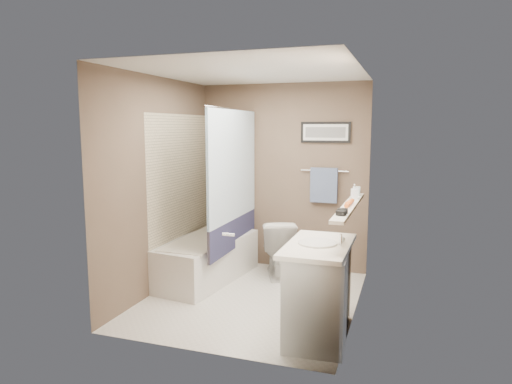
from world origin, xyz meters
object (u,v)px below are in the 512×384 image
(toilet, at_px, (278,247))
(glass_jar, at_px, (357,191))
(bathtub, at_px, (205,259))
(candle_bowl_near, at_px, (341,213))
(soap_bottle, at_px, (354,191))
(hair_brush_back, at_px, (350,202))
(vanity, at_px, (319,292))
(candle_bowl_far, at_px, (343,211))
(hair_brush_front, at_px, (348,204))

(toilet, xyz_separation_m, glass_jar, (0.99, -0.40, 0.80))
(glass_jar, bearing_deg, bathtub, -179.30)
(candle_bowl_near, bearing_deg, soap_bottle, 90.00)
(bathtub, distance_m, hair_brush_back, 2.07)
(glass_jar, bearing_deg, soap_bottle, -90.00)
(vanity, bearing_deg, toilet, 114.92)
(candle_bowl_far, bearing_deg, candle_bowl_near, -90.00)
(soap_bottle, bearing_deg, candle_bowl_far, -90.00)
(candle_bowl_far, bearing_deg, vanity, -168.46)
(bathtub, distance_m, vanity, 1.93)
(vanity, relative_size, hair_brush_front, 4.09)
(toilet, relative_size, vanity, 0.80)
(candle_bowl_near, distance_m, glass_jar, 1.15)
(bathtub, height_order, candle_bowl_far, candle_bowl_far)
(candle_bowl_near, bearing_deg, vanity, 161.82)
(hair_brush_back, bearing_deg, soap_bottle, 90.00)
(bathtub, bearing_deg, hair_brush_back, -9.31)
(hair_brush_front, xyz_separation_m, glass_jar, (0.00, 0.68, 0.03))
(candle_bowl_near, height_order, soap_bottle, soap_bottle)
(candle_bowl_far, height_order, soap_bottle, soap_bottle)
(toilet, height_order, hair_brush_back, hair_brush_back)
(toilet, height_order, soap_bottle, soap_bottle)
(vanity, height_order, glass_jar, glass_jar)
(bathtub, bearing_deg, soap_bottle, 1.63)
(bathtub, distance_m, hair_brush_front, 2.10)
(hair_brush_back, bearing_deg, candle_bowl_near, -90.00)
(hair_brush_back, bearing_deg, candle_bowl_far, -90.00)
(candle_bowl_near, distance_m, soap_bottle, 0.94)
(hair_brush_front, bearing_deg, bathtub, 159.67)
(toilet, xyz_separation_m, candle_bowl_near, (0.99, -1.55, 0.77))
(toilet, relative_size, candle_bowl_far, 8.00)
(candle_bowl_near, height_order, candle_bowl_far, same)
(glass_jar, height_order, soap_bottle, soap_bottle)
(hair_brush_front, xyz_separation_m, soap_bottle, (0.00, 0.47, 0.05))
(hair_brush_front, bearing_deg, candle_bowl_near, -90.00)
(toilet, distance_m, candle_bowl_far, 1.92)
(toilet, height_order, hair_brush_front, hair_brush_front)
(hair_brush_back, height_order, glass_jar, glass_jar)
(toilet, bearing_deg, glass_jar, 135.84)
(hair_brush_back, bearing_deg, toilet, 135.47)
(candle_bowl_near, xyz_separation_m, hair_brush_back, (0.00, 0.58, 0.00))
(bathtub, distance_m, soap_bottle, 2.03)
(vanity, distance_m, soap_bottle, 1.19)
(bathtub, height_order, hair_brush_back, hair_brush_back)
(candle_bowl_near, height_order, glass_jar, glass_jar)
(glass_jar, xyz_separation_m, soap_bottle, (0.00, -0.21, 0.03))
(bathtub, xyz_separation_m, hair_brush_front, (1.79, -0.66, 0.89))
(glass_jar, bearing_deg, candle_bowl_near, -90.00)
(candle_bowl_far, relative_size, hair_brush_back, 0.41)
(hair_brush_front, height_order, soap_bottle, soap_bottle)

